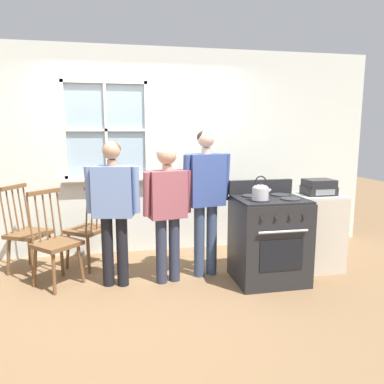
{
  "coord_description": "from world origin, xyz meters",
  "views": [
    {
      "loc": [
        -0.36,
        -3.61,
        1.65
      ],
      "look_at": [
        0.42,
        0.18,
        1.0
      ],
      "focal_mm": 35.0,
      "sensor_mm": 36.0,
      "label": 1
    }
  ],
  "objects_px": {
    "stereo": "(319,187)",
    "person_teen_center": "(167,201)",
    "person_adult_right": "(206,190)",
    "potted_plant": "(114,172)",
    "chair_near_wall": "(28,233)",
    "stove": "(269,239)",
    "person_elderly_left": "(113,201)",
    "chair_center_cluster": "(55,243)",
    "kettle": "(260,191)",
    "side_counter": "(315,232)",
    "chair_by_window": "(89,230)"
  },
  "relations": [
    {
      "from": "chair_by_window",
      "to": "chair_center_cluster",
      "type": "bearing_deg",
      "value": 5.57
    },
    {
      "from": "chair_near_wall",
      "to": "stove",
      "type": "distance_m",
      "value": 2.76
    },
    {
      "from": "person_elderly_left",
      "to": "potted_plant",
      "type": "xyz_separation_m",
      "value": [
        0.01,
        1.04,
        0.19
      ]
    },
    {
      "from": "person_adult_right",
      "to": "kettle",
      "type": "bearing_deg",
      "value": -52.72
    },
    {
      "from": "chair_center_cluster",
      "to": "potted_plant",
      "type": "relative_size",
      "value": 3.16
    },
    {
      "from": "chair_center_cluster",
      "to": "stove",
      "type": "height_order",
      "value": "stove"
    },
    {
      "from": "chair_near_wall",
      "to": "kettle",
      "type": "xyz_separation_m",
      "value": [
        2.48,
        -0.94,
        0.57
      ]
    },
    {
      "from": "person_elderly_left",
      "to": "potted_plant",
      "type": "relative_size",
      "value": 4.73
    },
    {
      "from": "chair_near_wall",
      "to": "person_teen_center",
      "type": "bearing_deg",
      "value": -83.83
    },
    {
      "from": "stereo",
      "to": "person_teen_center",
      "type": "bearing_deg",
      "value": -178.96
    },
    {
      "from": "chair_near_wall",
      "to": "stove",
      "type": "relative_size",
      "value": 0.94
    },
    {
      "from": "chair_by_window",
      "to": "stereo",
      "type": "bearing_deg",
      "value": 114.81
    },
    {
      "from": "chair_near_wall",
      "to": "potted_plant",
      "type": "bearing_deg",
      "value": -38.9
    },
    {
      "from": "stove",
      "to": "potted_plant",
      "type": "bearing_deg",
      "value": 143.05
    },
    {
      "from": "potted_plant",
      "to": "chair_near_wall",
      "type": "bearing_deg",
      "value": -157.08
    },
    {
      "from": "side_counter",
      "to": "stereo",
      "type": "height_order",
      "value": "stereo"
    },
    {
      "from": "person_elderly_left",
      "to": "chair_center_cluster",
      "type": "bearing_deg",
      "value": 178.37
    },
    {
      "from": "chair_by_window",
      "to": "chair_center_cluster",
      "type": "xyz_separation_m",
      "value": [
        -0.31,
        -0.49,
        0.0
      ]
    },
    {
      "from": "chair_near_wall",
      "to": "potted_plant",
      "type": "xyz_separation_m",
      "value": [
        1.0,
        0.42,
        0.65
      ]
    },
    {
      "from": "stove",
      "to": "kettle",
      "type": "relative_size",
      "value": 4.39
    },
    {
      "from": "person_teen_center",
      "to": "potted_plant",
      "type": "bearing_deg",
      "value": 106.05
    },
    {
      "from": "stove",
      "to": "potted_plant",
      "type": "distance_m",
      "value": 2.15
    },
    {
      "from": "person_adult_right",
      "to": "side_counter",
      "type": "distance_m",
      "value": 1.44
    },
    {
      "from": "chair_near_wall",
      "to": "stereo",
      "type": "bearing_deg",
      "value": -71.97
    },
    {
      "from": "person_adult_right",
      "to": "stereo",
      "type": "distance_m",
      "value": 1.33
    },
    {
      "from": "person_elderly_left",
      "to": "person_adult_right",
      "type": "relative_size",
      "value": 0.93
    },
    {
      "from": "chair_center_cluster",
      "to": "stereo",
      "type": "height_order",
      "value": "stereo"
    },
    {
      "from": "chair_center_cluster",
      "to": "chair_near_wall",
      "type": "bearing_deg",
      "value": 84.12
    },
    {
      "from": "chair_center_cluster",
      "to": "potted_plant",
      "type": "xyz_separation_m",
      "value": [
        0.63,
        0.89,
        0.65
      ]
    },
    {
      "from": "chair_center_cluster",
      "to": "side_counter",
      "type": "height_order",
      "value": "chair_center_cluster"
    },
    {
      "from": "chair_by_window",
      "to": "person_teen_center",
      "type": "relative_size",
      "value": 0.69
    },
    {
      "from": "chair_by_window",
      "to": "side_counter",
      "type": "bearing_deg",
      "value": 115.24
    },
    {
      "from": "chair_center_cluster",
      "to": "stove",
      "type": "relative_size",
      "value": 0.94
    },
    {
      "from": "person_adult_right",
      "to": "potted_plant",
      "type": "relative_size",
      "value": 5.07
    },
    {
      "from": "side_counter",
      "to": "stereo",
      "type": "bearing_deg",
      "value": -90.0
    },
    {
      "from": "person_elderly_left",
      "to": "person_adult_right",
      "type": "xyz_separation_m",
      "value": [
        1.01,
        0.09,
        0.07
      ]
    },
    {
      "from": "person_adult_right",
      "to": "chair_by_window",
      "type": "bearing_deg",
      "value": 145.66
    },
    {
      "from": "side_counter",
      "to": "chair_center_cluster",
      "type": "bearing_deg",
      "value": 177.91
    },
    {
      "from": "kettle",
      "to": "chair_center_cluster",
      "type": "bearing_deg",
      "value": 167.28
    },
    {
      "from": "person_teen_center",
      "to": "stereo",
      "type": "relative_size",
      "value": 4.38
    },
    {
      "from": "chair_by_window",
      "to": "person_teen_center",
      "type": "bearing_deg",
      "value": 91.21
    },
    {
      "from": "stereo",
      "to": "potted_plant",
      "type": "bearing_deg",
      "value": 156.35
    },
    {
      "from": "person_teen_center",
      "to": "stove",
      "type": "xyz_separation_m",
      "value": [
        1.09,
        -0.18,
        -0.43
      ]
    },
    {
      "from": "person_elderly_left",
      "to": "stove",
      "type": "height_order",
      "value": "person_elderly_left"
    },
    {
      "from": "kettle",
      "to": "stereo",
      "type": "height_order",
      "value": "kettle"
    },
    {
      "from": "person_adult_right",
      "to": "potted_plant",
      "type": "xyz_separation_m",
      "value": [
        -1.0,
        0.95,
        0.13
      ]
    },
    {
      "from": "person_adult_right",
      "to": "stove",
      "type": "relative_size",
      "value": 1.51
    },
    {
      "from": "person_adult_right",
      "to": "side_counter",
      "type": "relative_size",
      "value": 1.82
    },
    {
      "from": "chair_center_cluster",
      "to": "person_adult_right",
      "type": "bearing_deg",
      "value": -46.87
    },
    {
      "from": "person_adult_right",
      "to": "person_teen_center",
      "type": "bearing_deg",
      "value": -178.95
    }
  ]
}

